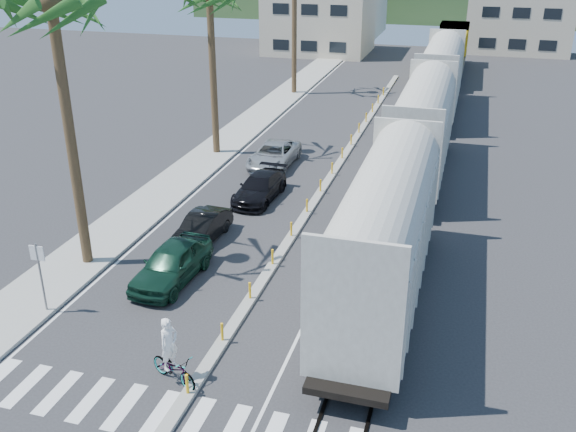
# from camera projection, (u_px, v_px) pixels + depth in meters

# --- Properties ---
(ground) EXTENTS (140.00, 140.00, 0.00)m
(ground) POSITION_uv_depth(u_px,v_px,m) (201.00, 377.00, 21.31)
(ground) COLOR #28282B
(ground) RESTS_ON ground
(sidewalk) EXTENTS (3.00, 90.00, 0.15)m
(sidewalk) POSITION_uv_depth(u_px,v_px,m) (230.00, 139.00, 45.38)
(sidewalk) COLOR gray
(sidewalk) RESTS_ON ground
(rails) EXTENTS (1.56, 100.00, 0.06)m
(rails) POSITION_uv_depth(u_px,v_px,m) (427.00, 144.00, 44.59)
(rails) COLOR black
(rails) RESTS_ON ground
(median) EXTENTS (0.45, 60.00, 0.85)m
(median) POSITION_uv_depth(u_px,v_px,m) (332.00, 175.00, 38.79)
(median) COLOR gray
(median) RESTS_ON ground
(crosswalk) EXTENTS (14.00, 2.20, 0.01)m
(crosswalk) POSITION_uv_depth(u_px,v_px,m) (174.00, 417.00, 19.55)
(crosswalk) COLOR silver
(crosswalk) RESTS_ON ground
(lane_markings) EXTENTS (9.42, 90.00, 0.01)m
(lane_markings) POSITION_uv_depth(u_px,v_px,m) (317.00, 148.00, 43.79)
(lane_markings) COLOR silver
(lane_markings) RESTS_ON ground
(freight_train) EXTENTS (3.00, 60.94, 5.85)m
(freight_train) POSITION_uv_depth(u_px,v_px,m) (430.00, 107.00, 42.50)
(freight_train) COLOR #ABA89D
(freight_train) RESTS_ON ground
(street_sign) EXTENTS (0.60, 0.08, 3.00)m
(street_sign) POSITION_uv_depth(u_px,v_px,m) (40.00, 268.00, 24.12)
(street_sign) COLOR slate
(street_sign) RESTS_ON ground
(buildings) EXTENTS (38.00, 27.00, 10.00)m
(buildings) POSITION_uv_depth(u_px,v_px,m) (371.00, 8.00, 84.03)
(buildings) COLOR #C2B29A
(buildings) RESTS_ON ground
(car_lead) EXTENTS (2.47, 5.04, 1.65)m
(car_lead) POSITION_uv_depth(u_px,v_px,m) (172.00, 263.00, 26.88)
(car_lead) COLOR #103223
(car_lead) RESTS_ON ground
(car_second) EXTENTS (1.97, 4.29, 1.35)m
(car_second) POSITION_uv_depth(u_px,v_px,m) (202.00, 228.00, 30.44)
(car_second) COLOR black
(car_second) RESTS_ON ground
(car_third) EXTENTS (2.39, 4.95, 1.38)m
(car_third) POSITION_uv_depth(u_px,v_px,m) (260.00, 187.00, 35.20)
(car_third) COLOR black
(car_third) RESTS_ON ground
(car_rear) EXTENTS (2.58, 5.28, 1.44)m
(car_rear) POSITION_uv_depth(u_px,v_px,m) (274.00, 155.00, 40.23)
(car_rear) COLOR #ACAFB1
(car_rear) RESTS_ON ground
(cyclist) EXTENTS (2.19, 2.54, 2.40)m
(cyclist) POSITION_uv_depth(u_px,v_px,m) (173.00, 363.00, 20.81)
(cyclist) COLOR #9EA0A5
(cyclist) RESTS_ON ground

